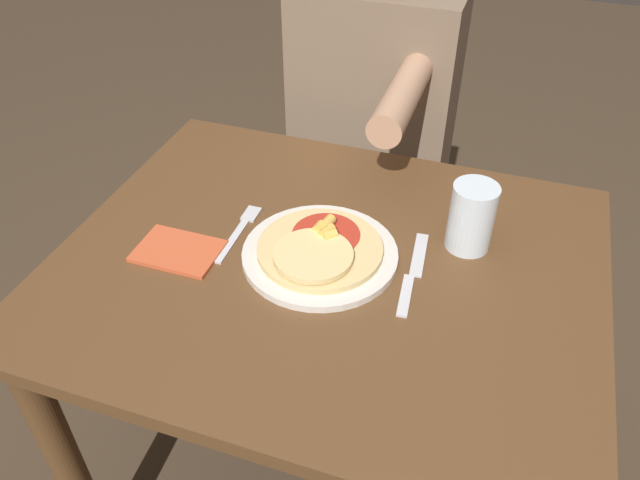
% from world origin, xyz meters
% --- Properties ---
extents(ground_plane, '(8.00, 8.00, 0.00)m').
position_xyz_m(ground_plane, '(0.00, 0.00, 0.00)').
color(ground_plane, '#423323').
extents(dining_table, '(0.96, 0.78, 0.73)m').
position_xyz_m(dining_table, '(0.00, 0.00, 0.60)').
color(dining_table, brown).
rests_on(dining_table, ground_plane).
extents(plate, '(0.28, 0.28, 0.01)m').
position_xyz_m(plate, '(-0.02, 0.01, 0.74)').
color(plate, silver).
rests_on(plate, dining_table).
extents(pizza, '(0.23, 0.23, 0.04)m').
position_xyz_m(pizza, '(-0.02, 0.00, 0.76)').
color(pizza, '#DBBC7A').
rests_on(pizza, plate).
extents(fork, '(0.03, 0.18, 0.00)m').
position_xyz_m(fork, '(-0.18, 0.03, 0.73)').
color(fork, silver).
rests_on(fork, dining_table).
extents(knife, '(0.03, 0.22, 0.00)m').
position_xyz_m(knife, '(0.15, 0.01, 0.73)').
color(knife, silver).
rests_on(knife, dining_table).
extents(drinking_glass, '(0.08, 0.08, 0.13)m').
position_xyz_m(drinking_glass, '(0.23, 0.13, 0.80)').
color(drinking_glass, silver).
rests_on(drinking_glass, dining_table).
extents(napkin, '(0.15, 0.11, 0.01)m').
position_xyz_m(napkin, '(-0.26, -0.07, 0.73)').
color(napkin, '#C6512D').
rests_on(napkin, dining_table).
extents(person_diner, '(0.40, 0.52, 1.22)m').
position_xyz_m(person_diner, '(-0.08, 0.61, 0.73)').
color(person_diner, '#2D2D38').
rests_on(person_diner, ground_plane).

